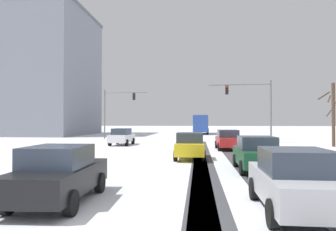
{
  "coord_description": "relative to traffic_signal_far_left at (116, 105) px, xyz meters",
  "views": [
    {
      "loc": [
        2.52,
        -6.24,
        2.32
      ],
      "look_at": [
        0.0,
        19.82,
        2.8
      ],
      "focal_mm": 33.49,
      "sensor_mm": 36.0,
      "label": 1
    }
  ],
  "objects": [
    {
      "name": "bus_oncoming",
      "position": [
        11.36,
        17.68,
        -2.42
      ],
      "size": [
        2.98,
        11.09,
        3.38
      ],
      "color": "#284793",
      "rests_on": "ground"
    },
    {
      "name": "bare_tree_sidewalk_mid",
      "position": [
        23.14,
        -10.39,
        -1.2
      ],
      "size": [
        2.49,
        1.92,
        5.85
      ],
      "color": "#4C3828",
      "rests_on": "ground"
    },
    {
      "name": "office_building_far_left_block",
      "position": [
        -17.37,
        11.18,
        6.27
      ],
      "size": [
        18.48,
        17.95,
        21.35
      ],
      "color": "gray",
      "rests_on": "ground"
    },
    {
      "name": "wheel_track_right_lane",
      "position": [
        10.86,
        -20.05,
        -4.41
      ],
      "size": [
        0.86,
        31.14,
        0.01
      ],
      "primitive_type": "cube",
      "color": "#424247",
      "rests_on": "ground"
    },
    {
      "name": "car_dark_green_fourth",
      "position": [
        13.48,
        -25.54,
        -3.6
      ],
      "size": [
        1.84,
        4.1,
        1.62
      ],
      "color": "#194C2D",
      "rests_on": "ground"
    },
    {
      "name": "car_white_lead",
      "position": [
        3.35,
        -10.43,
        -3.6
      ],
      "size": [
        1.92,
        4.15,
        1.62
      ],
      "color": "silver",
      "rests_on": "ground"
    },
    {
      "name": "wheel_track_center",
      "position": [
        13.07,
        -20.05,
        -4.41
      ],
      "size": [
        0.98,
        31.14,
        0.01
      ],
      "primitive_type": "cube",
      "color": "#424247",
      "rests_on": "ground"
    },
    {
      "name": "car_silver_sixth",
      "position": [
        13.22,
        -32.24,
        -3.6
      ],
      "size": [
        1.88,
        4.12,
        1.62
      ],
      "color": "#B7BABF",
      "rests_on": "ground"
    },
    {
      "name": "traffic_signal_near_right",
      "position": [
        16.39,
        -7.79,
        0.03
      ],
      "size": [
        6.34,
        0.54,
        6.5
      ],
      "color": "slate",
      "rests_on": "ground"
    },
    {
      "name": "traffic_signal_far_left",
      "position": [
        0.0,
        0.0,
        0.0
      ],
      "size": [
        5.83,
        0.58,
        6.5
      ],
      "color": "slate",
      "rests_on": "ground"
    },
    {
      "name": "wheel_track_left_lane",
      "position": [
        11.08,
        -20.05,
        -4.41
      ],
      "size": [
        1.1,
        31.14,
        0.01
      ],
      "primitive_type": "cube",
      "color": "#424247",
      "rests_on": "ground"
    },
    {
      "name": "car_red_second",
      "position": [
        13.2,
        -14.57,
        -3.6
      ],
      "size": [
        1.92,
        4.14,
        1.62
      ],
      "color": "red",
      "rests_on": "ground"
    },
    {
      "name": "car_yellow_cab_third",
      "position": [
        10.28,
        -21.11,
        -3.6
      ],
      "size": [
        1.86,
        4.11,
        1.62
      ],
      "color": "yellow",
      "rests_on": "ground"
    },
    {
      "name": "car_black_fifth",
      "position": [
        6.84,
        -31.82,
        -3.6
      ],
      "size": [
        1.95,
        4.16,
        1.62
      ],
      "color": "black",
      "rests_on": "ground"
    }
  ]
}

